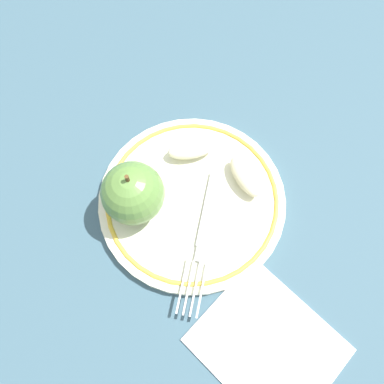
# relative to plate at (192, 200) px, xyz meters

# --- Properties ---
(ground_plane) EXTENTS (2.00, 2.00, 0.00)m
(ground_plane) POSITION_rel_plate_xyz_m (0.02, -0.01, -0.01)
(ground_plane) COLOR #3A5968
(plate) EXTENTS (0.25, 0.25, 0.02)m
(plate) POSITION_rel_plate_xyz_m (0.00, 0.00, 0.00)
(plate) COLOR silver
(plate) RESTS_ON ground_plane
(apple_red_whole) EXTENTS (0.08, 0.08, 0.09)m
(apple_red_whole) POSITION_rel_plate_xyz_m (0.05, -0.05, 0.05)
(apple_red_whole) COLOR #5D883E
(apple_red_whole) RESTS_ON plate
(apple_slice_front) EXTENTS (0.05, 0.07, 0.02)m
(apple_slice_front) POSITION_rel_plate_xyz_m (-0.06, 0.04, 0.02)
(apple_slice_front) COLOR beige
(apple_slice_front) RESTS_ON plate
(apple_slice_back) EXTENTS (0.07, 0.06, 0.02)m
(apple_slice_back) POSITION_rel_plate_xyz_m (-0.05, -0.04, 0.02)
(apple_slice_back) COLOR #F8EDC7
(apple_slice_back) RESTS_ON plate
(fork) EXTENTS (0.18, 0.09, 0.00)m
(fork) POSITION_rel_plate_xyz_m (0.03, 0.04, 0.01)
(fork) COLOR silver
(fork) RESTS_ON plate
(napkin_folded) EXTENTS (0.15, 0.17, 0.01)m
(napkin_folded) POSITION_rel_plate_xyz_m (0.09, 0.18, -0.01)
(napkin_folded) COLOR white
(napkin_folded) RESTS_ON ground_plane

